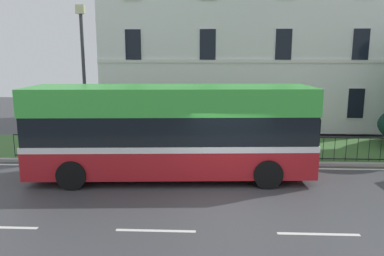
# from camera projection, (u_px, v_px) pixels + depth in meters

# --- Properties ---
(ground_plane) EXTENTS (60.00, 56.00, 0.18)m
(ground_plane) POSITION_uv_depth(u_px,v_px,m) (230.00, 194.00, 11.77)
(ground_plane) COLOR #3E3F42
(georgian_townhouse) EXTENTS (16.12, 9.38, 12.25)m
(georgian_townhouse) POSITION_uv_depth(u_px,v_px,m) (239.00, 24.00, 23.75)
(georgian_townhouse) COLOR white
(georgian_townhouse) RESTS_ON ground_plane
(iron_verge_railing) EXTENTS (20.02, 0.04, 0.97)m
(iron_verge_railing) POSITION_uv_depth(u_px,v_px,m) (255.00, 148.00, 15.09)
(iron_verge_railing) COLOR black
(iron_verge_railing) RESTS_ON ground_plane
(single_decker_bus) EXTENTS (9.87, 3.10, 3.25)m
(single_decker_bus) POSITION_uv_depth(u_px,v_px,m) (171.00, 131.00, 13.05)
(single_decker_bus) COLOR #AF1A21
(single_decker_bus) RESTS_ON ground_plane
(street_lamp_post) EXTENTS (0.36, 0.24, 6.23)m
(street_lamp_post) POSITION_uv_depth(u_px,v_px,m) (84.00, 69.00, 15.82)
(street_lamp_post) COLOR #333338
(street_lamp_post) RESTS_ON ground_plane
(litter_bin) EXTENTS (0.53, 0.53, 1.13)m
(litter_bin) POSITION_uv_depth(u_px,v_px,m) (122.00, 141.00, 16.05)
(litter_bin) COLOR #4C4742
(litter_bin) RESTS_ON ground_plane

